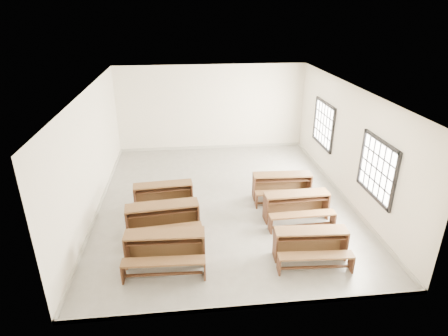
{
  "coord_description": "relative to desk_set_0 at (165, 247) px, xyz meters",
  "views": [
    {
      "loc": [
        -1.05,
        -9.45,
        5.18
      ],
      "look_at": [
        0.0,
        0.0,
        1.0
      ],
      "focal_mm": 30.0,
      "sensor_mm": 36.0,
      "label": 1
    }
  ],
  "objects": [
    {
      "name": "room",
      "position": [
        1.66,
        2.75,
        1.7
      ],
      "size": [
        8.5,
        8.5,
        3.2
      ],
      "color": "gray",
      "rests_on": "ground"
    },
    {
      "name": "desk_set_5",
      "position": [
        3.24,
        2.68,
        -0.01
      ],
      "size": [
        1.7,
        0.93,
        0.75
      ],
      "rotation": [
        0.0,
        0.0,
        -0.04
      ],
      "color": "brown",
      "rests_on": "ground"
    },
    {
      "name": "desk_set_2",
      "position": [
        -0.13,
        2.48,
        -0.03
      ],
      "size": [
        1.65,
        0.95,
        0.72
      ],
      "rotation": [
        0.0,
        0.0,
        0.08
      ],
      "color": "brown",
      "rests_on": "ground"
    },
    {
      "name": "desk_set_3",
      "position": [
        3.15,
        -0.15,
        -0.03
      ],
      "size": [
        1.63,
        0.91,
        0.71
      ],
      "rotation": [
        0.0,
        0.0,
        -0.06
      ],
      "color": "brown",
      "rests_on": "ground"
    },
    {
      "name": "desk_set_0",
      "position": [
        0.0,
        0.0,
        0.0
      ],
      "size": [
        1.73,
        0.95,
        0.76
      ],
      "rotation": [
        0.0,
        0.0,
        -0.04
      ],
      "color": "brown",
      "rests_on": "ground"
    },
    {
      "name": "desk_set_4",
      "position": [
        3.32,
        1.48,
        -0.01
      ],
      "size": [
        1.7,
        0.92,
        0.75
      ],
      "rotation": [
        0.0,
        0.0,
        0.04
      ],
      "color": "brown",
      "rests_on": "ground"
    },
    {
      "name": "desk_set_1",
      "position": [
        -0.09,
        1.18,
        0.01
      ],
      "size": [
        1.83,
        1.07,
        0.79
      ],
      "rotation": [
        0.0,
        0.0,
        0.1
      ],
      "color": "brown",
      "rests_on": "ground"
    }
  ]
}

